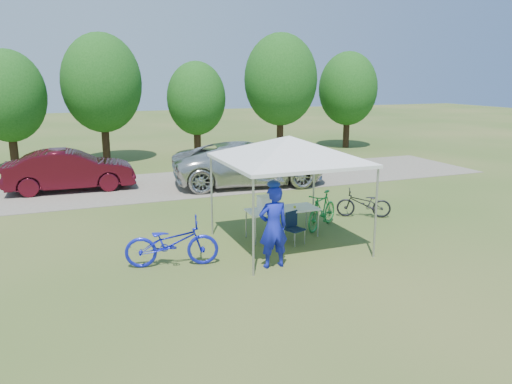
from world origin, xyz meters
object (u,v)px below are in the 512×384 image
at_px(folding_chair, 293,225).
at_px(cooler, 268,203).
at_px(bike_green, 322,210).
at_px(sedan, 70,170).
at_px(folding_table, 282,210).
at_px(bike_blue, 172,243).
at_px(bike_dark, 364,203).
at_px(cyclist, 273,227).
at_px(minivan, 250,163).

xyz_separation_m(folding_chair, cooler, (-0.46, 0.53, 0.49)).
bearing_deg(folding_chair, bike_green, 12.20).
xyz_separation_m(cooler, sedan, (-4.55, 7.74, -0.19)).
relative_size(folding_table, bike_blue, 0.91).
relative_size(folding_table, folding_chair, 2.33).
height_order(bike_blue, bike_dark, bike_blue).
height_order(cooler, bike_green, cooler).
distance_m(cooler, cyclist, 1.94).
xyz_separation_m(cooler, bike_dark, (3.43, 0.81, -0.54)).
bearing_deg(bike_blue, folding_table, -60.29).
relative_size(folding_chair, sedan, 0.18).
height_order(cyclist, sedan, cyclist).
bearing_deg(cooler, bike_green, 9.94).
height_order(folding_table, cooler, cooler).
relative_size(bike_blue, bike_dark, 1.28).
xyz_separation_m(cyclist, bike_dark, (4.08, 2.64, -0.50)).
relative_size(folding_table, cooler, 3.56).
height_order(folding_table, bike_green, bike_green).
distance_m(bike_green, bike_dark, 1.77).
height_order(bike_blue, minivan, minivan).
distance_m(bike_blue, bike_green, 4.61).
bearing_deg(cyclist, minivan, -107.19).
height_order(bike_blue, sedan, sedan).
distance_m(folding_table, bike_blue, 3.25).
xyz_separation_m(folding_table, cyclist, (-1.05, -1.83, 0.19)).
xyz_separation_m(folding_table, bike_blue, (-3.10, -0.95, -0.18)).
relative_size(bike_blue, sedan, 0.45).
bearing_deg(minivan, bike_dark, -156.62).
bearing_deg(minivan, cyclist, 170.38).
distance_m(cyclist, sedan, 10.33).
distance_m(folding_chair, sedan, 9.67).
height_order(folding_table, folding_chair, folding_chair).
distance_m(bike_dark, minivan, 5.71).
bearing_deg(bike_green, bike_dark, 70.28).
bearing_deg(sedan, bike_dark, -128.99).
bearing_deg(bike_green, sedan, -176.29).
relative_size(folding_chair, cooler, 1.53).
relative_size(folding_table, cyclist, 1.01).
bearing_deg(bike_dark, bike_green, -44.83).
distance_m(cooler, sedan, 8.98).
height_order(cooler, cyclist, cyclist).
bearing_deg(folding_chair, bike_blue, 166.74).
bearing_deg(minivan, bike_green, -173.74).
bearing_deg(bike_dark, folding_chair, -37.30).
bearing_deg(bike_blue, minivan, -19.74).
xyz_separation_m(folding_table, bike_green, (1.34, 0.30, -0.21)).
xyz_separation_m(cooler, bike_green, (1.74, 0.30, -0.44)).
relative_size(folding_chair, bike_blue, 0.39).
height_order(folding_chair, cooler, cooler).
relative_size(cooler, cyclist, 0.28).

